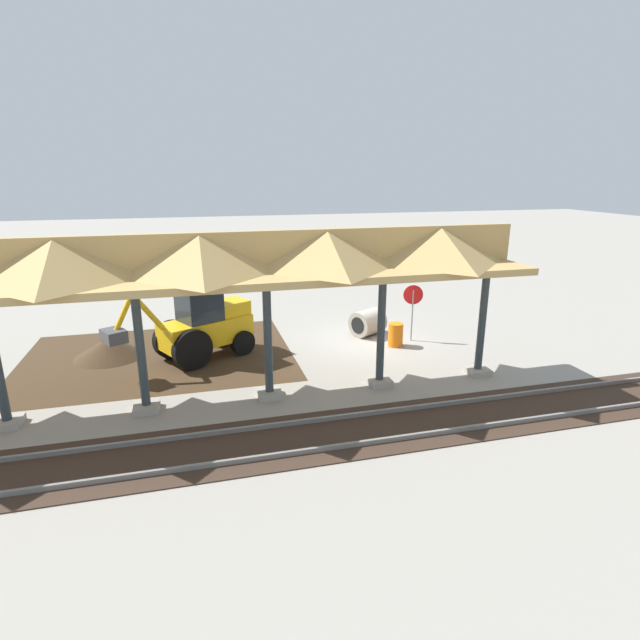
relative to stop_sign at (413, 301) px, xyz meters
name	(u,v)px	position (x,y,z in m)	size (l,w,h in m)	color
ground_plane	(369,342)	(1.67, -0.23, -1.61)	(120.00, 120.00, 0.00)	gray
dirt_work_zone	(159,357)	(9.59, -0.65, -1.61)	(9.43, 7.00, 0.01)	#42301E
platform_canopy	(131,263)	(9.73, 3.71, 2.56)	(22.01, 3.20, 4.90)	#9E998E
rail_tracks	(453,418)	(1.67, 6.33, -1.58)	(60.00, 2.58, 0.15)	slate
stop_sign	(413,301)	(0.00, 0.00, 0.00)	(0.73, 0.27, 2.24)	gray
backhoe	(202,324)	(8.00, -0.13, -0.34)	(5.03, 3.43, 2.82)	#EAB214
dirt_mound	(110,357)	(11.31, -1.11, -1.61)	(4.94, 4.94, 1.45)	#42301E
concrete_pipe	(368,323)	(1.42, -1.11, -1.09)	(1.57, 1.51, 1.05)	#9E9384
traffic_barrel	(396,335)	(0.86, 0.45, -1.16)	(0.56, 0.56, 0.90)	orange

